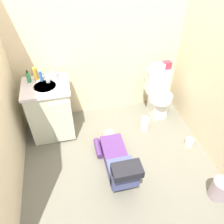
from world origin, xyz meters
TOP-DOWN VIEW (x-y plane):
  - ground_plane at (0.00, 0.00)m, footprint 2.90×3.14m
  - wall_back at (0.00, 1.11)m, footprint 2.56×0.08m
  - toilet at (0.83, 0.77)m, footprint 0.36×0.46m
  - vanity_cabinet at (-0.78, 0.70)m, footprint 0.60×0.53m
  - faucet at (-0.78, 0.84)m, footprint 0.02×0.02m
  - person_plumber at (-0.04, -0.16)m, footprint 0.39×1.06m
  - tissue_box at (0.79, 0.86)m, footprint 0.22×0.11m
  - toiletry_bag at (0.94, 0.86)m, footprint 0.12×0.09m
  - soap_dispenser at (-0.97, 0.82)m, footprint 0.06×0.06m
  - bottle_amber at (-0.88, 0.86)m, footprint 0.06×0.06m
  - bottle_blue at (-0.82, 0.82)m, footprint 0.04×0.04m
  - bottle_clear at (-0.74, 0.77)m, footprint 0.05×0.05m
  - bottle_white at (-0.67, 0.80)m, footprint 0.05×0.05m
  - bottle_pink at (-0.60, 0.78)m, footprint 0.05×0.05m
  - trash_can at (0.98, -0.77)m, footprint 0.19×0.19m
  - paper_towel_roll at (0.53, 0.45)m, footprint 0.11×0.11m
  - toilet_paper_roll at (1.04, 0.01)m, footprint 0.11×0.11m

SIDE VIEW (x-z plane):
  - ground_plane at x=0.00m, z-range -0.04..0.00m
  - toilet_paper_roll at x=1.04m, z-range 0.00..0.10m
  - paper_towel_roll at x=0.53m, z-range 0.00..0.22m
  - trash_can at x=0.98m, z-range 0.00..0.27m
  - person_plumber at x=-0.04m, z-range -0.08..0.44m
  - toilet at x=0.83m, z-range -0.01..0.74m
  - vanity_cabinet at x=-0.78m, z-range 0.01..0.83m
  - tissue_box at x=0.79m, z-range 0.75..0.85m
  - toiletry_bag at x=0.94m, z-range 0.75..0.86m
  - faucet at x=-0.78m, z-range 0.82..0.92m
  - bottle_clear at x=-0.74m, z-range 0.82..0.93m
  - bottle_pink at x=-0.60m, z-range 0.82..0.93m
  - bottle_white at x=-0.67m, z-range 0.82..0.95m
  - soap_dispenser at x=-0.97m, z-range 0.80..0.97m
  - bottle_blue at x=-0.82m, z-range 0.82..0.96m
  - bottle_amber at x=-0.88m, z-range 0.82..0.99m
  - wall_back at x=0.00m, z-range 0.00..2.40m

